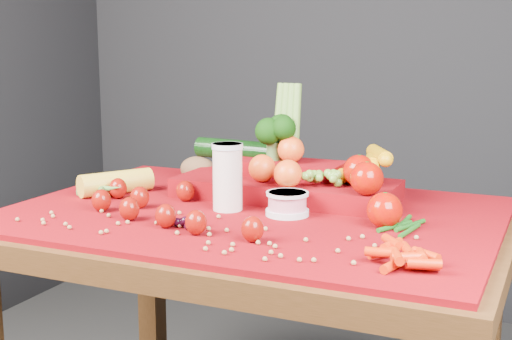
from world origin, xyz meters
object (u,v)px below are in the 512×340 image
at_px(milk_glass, 227,174).
at_px(yogurt_bowl, 287,203).
at_px(table, 252,257).
at_px(produce_mound, 295,174).

relative_size(milk_glass, yogurt_bowl, 1.59).
relative_size(table, milk_glass, 7.41).
bearing_deg(milk_glass, table, 14.78).
xyz_separation_m(milk_glass, yogurt_bowl, (0.14, 0.01, -0.05)).
bearing_deg(table, yogurt_bowl, -3.84).
xyz_separation_m(table, produce_mound, (0.04, 0.16, 0.16)).
height_order(table, milk_glass, milk_glass).
relative_size(milk_glass, produce_mound, 0.25).
bearing_deg(yogurt_bowl, produce_mound, 105.12).
bearing_deg(table, milk_glass, -165.22).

